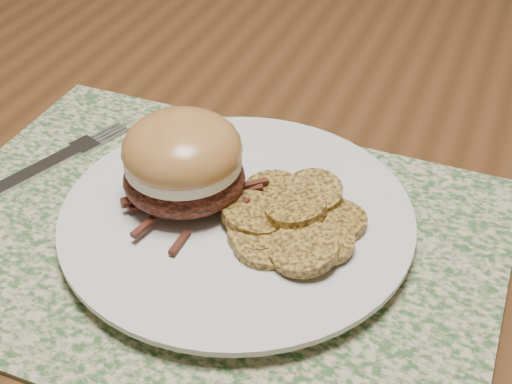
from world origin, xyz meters
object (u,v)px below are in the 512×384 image
at_px(fork, 41,168).
at_px(dining_table, 237,135).
at_px(dinner_plate, 237,220).
at_px(pork_sandwich, 183,162).

bearing_deg(fork, dining_table, 90.11).
relative_size(dinner_plate, pork_sandwich, 2.12).
bearing_deg(pork_sandwich, fork, 157.36).
bearing_deg(dinner_plate, dining_table, 113.72).
height_order(dinner_plate, fork, dinner_plate).
bearing_deg(dining_table, dinner_plate, -66.28).
bearing_deg(pork_sandwich, dining_table, 83.10).
distance_m(dining_table, dinner_plate, 0.27).
relative_size(dining_table, dinner_plate, 5.77).
bearing_deg(dining_table, fork, -110.45).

